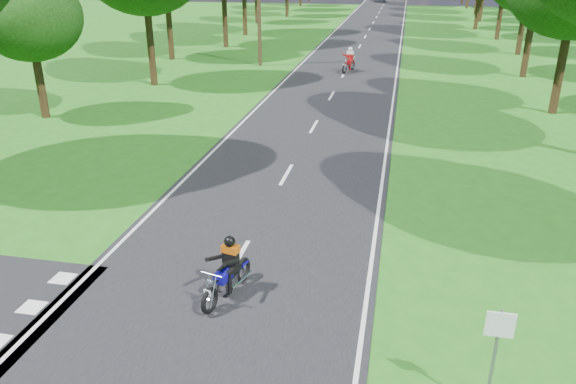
# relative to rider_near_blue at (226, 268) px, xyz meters

# --- Properties ---
(ground) EXTENTS (160.00, 160.00, 0.00)m
(ground) POSITION_rel_rider_near_blue_xyz_m (-0.23, -0.40, -0.72)
(ground) COLOR #236216
(ground) RESTS_ON ground
(main_road) EXTENTS (7.00, 140.00, 0.02)m
(main_road) POSITION_rel_rider_near_blue_xyz_m (-0.23, 49.60, -0.71)
(main_road) COLOR black
(main_road) RESTS_ON ground
(road_markings) EXTENTS (7.40, 140.00, 0.01)m
(road_markings) POSITION_rel_rider_near_blue_xyz_m (-0.37, 47.73, -0.70)
(road_markings) COLOR silver
(road_markings) RESTS_ON main_road
(telegraph_pole) EXTENTS (1.20, 0.26, 8.00)m
(telegraph_pole) POSITION_rel_rider_near_blue_xyz_m (-6.23, 27.60, 3.35)
(telegraph_pole) COLOR #382616
(telegraph_pole) RESTS_ON ground
(road_sign) EXTENTS (0.45, 0.07, 2.00)m
(road_sign) POSITION_rel_rider_near_blue_xyz_m (5.27, -2.41, 0.62)
(road_sign) COLOR slate
(road_sign) RESTS_ON ground
(rider_near_blue) EXTENTS (0.96, 1.78, 1.41)m
(rider_near_blue) POSITION_rel_rider_near_blue_xyz_m (0.00, 0.00, 0.00)
(rider_near_blue) COLOR #120D98
(rider_near_blue) RESTS_ON main_road
(rider_far_red) EXTENTS (1.05, 1.98, 1.57)m
(rider_far_red) POSITION_rel_rider_near_blue_xyz_m (-0.02, 26.39, 0.08)
(rider_far_red) COLOR #AF0D12
(rider_far_red) RESTS_ON main_road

